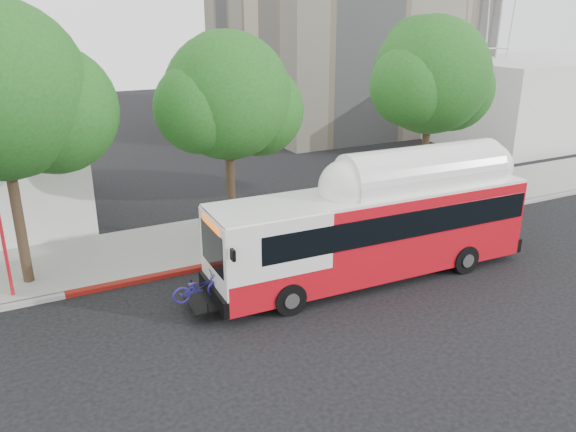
{
  "coord_description": "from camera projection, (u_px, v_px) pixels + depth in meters",
  "views": [
    {
      "loc": [
        -9.04,
        -14.8,
        9.05
      ],
      "look_at": [
        0.11,
        3.0,
        1.91
      ],
      "focal_mm": 35.0,
      "sensor_mm": 36.0,
      "label": 1
    }
  ],
  "objects": [
    {
      "name": "ground",
      "position": [
        325.0,
        294.0,
        19.33
      ],
      "size": [
        120.0,
        120.0,
        0.0
      ],
      "primitive_type": "plane",
      "color": "black",
      "rests_on": "ground"
    },
    {
      "name": "sidewalk",
      "position": [
        250.0,
        232.0,
        24.75
      ],
      "size": [
        60.0,
        5.0,
        0.15
      ],
      "primitive_type": "cube",
      "color": "gray",
      "rests_on": "ground"
    },
    {
      "name": "curb_strip",
      "position": [
        275.0,
        253.0,
        22.58
      ],
      "size": [
        60.0,
        0.3,
        0.15
      ],
      "primitive_type": "cube",
      "color": "gray",
      "rests_on": "ground"
    },
    {
      "name": "red_curb_segment",
      "position": [
        204.0,
        267.0,
        21.28
      ],
      "size": [
        10.0,
        0.32,
        0.16
      ],
      "primitive_type": "cube",
      "color": "maroon",
      "rests_on": "ground"
    },
    {
      "name": "street_tree_left",
      "position": [
        14.0,
        97.0,
        18.1
      ],
      "size": [
        6.67,
        5.8,
        9.74
      ],
      "color": "#2D2116",
      "rests_on": "ground"
    },
    {
      "name": "street_tree_mid",
      "position": [
        237.0,
        100.0,
        22.17
      ],
      "size": [
        5.75,
        5.0,
        8.62
      ],
      "color": "#2D2116",
      "rests_on": "ground"
    },
    {
      "name": "street_tree_right",
      "position": [
        437.0,
        80.0,
        26.2
      ],
      "size": [
        6.21,
        5.4,
        9.18
      ],
      "color": "#2D2116",
      "rests_on": "ground"
    },
    {
      "name": "horizon_block",
      "position": [
        547.0,
        97.0,
        44.64
      ],
      "size": [
        20.0,
        12.0,
        6.0
      ],
      "primitive_type": "cube",
      "color": "silver",
      "rests_on": "ground"
    },
    {
      "name": "transit_bus",
      "position": [
        375.0,
        232.0,
        20.1
      ],
      "size": [
        12.86,
        3.04,
        3.78
      ],
      "rotation": [
        0.0,
        0.0,
        -0.03
      ],
      "color": "red",
      "rests_on": "ground"
    },
    {
      "name": "signal_pole",
      "position": [
        3.0,
        242.0,
        18.34
      ],
      "size": [
        0.12,
        0.39,
        4.07
      ],
      "color": "red",
      "rests_on": "ground"
    }
  ]
}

